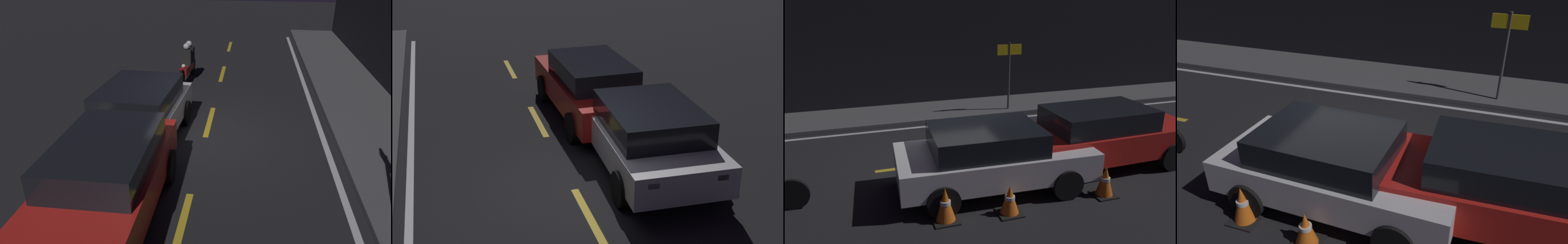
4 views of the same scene
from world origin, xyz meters
The scene contains 12 objects.
ground_plane centered at (0.00, 0.00, 0.00)m, with size 56.00×56.00×0.00m, color black.
raised_curb centered at (0.00, 4.38, 0.07)m, with size 28.00×2.30×0.14m.
building_front centered at (0.00, 5.68, 2.63)m, with size 28.00×0.30×5.25m.
lane_dash_c centered at (-1.00, 0.00, 0.00)m, with size 2.00×0.14×0.01m.
lane_dash_d centered at (3.50, 0.00, 0.00)m, with size 2.00×0.14×0.01m.
lane_solid_kerb centered at (0.00, 2.98, 0.00)m, with size 25.20×0.14×0.01m.
sedan_white centered at (0.44, -1.61, 0.77)m, with size 4.29×2.16×1.43m.
taxi_red centered at (3.44, -1.32, 0.82)m, with size 4.57×1.95×1.51m.
traffic_cone_near centered at (-0.84, -2.61, 0.33)m, with size 0.49×0.49×0.68m.
traffic_cone_mid centered at (0.40, -2.75, 0.30)m, with size 0.47×0.47×0.61m.
traffic_cone_far centered at (2.60, -2.70, 0.33)m, with size 0.47×0.47×0.67m.
shop_sign centered at (2.96, 3.67, 1.83)m, with size 0.90×0.08×2.40m.
Camera 3 is at (-2.16, -8.79, 4.06)m, focal length 35.00 mm.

